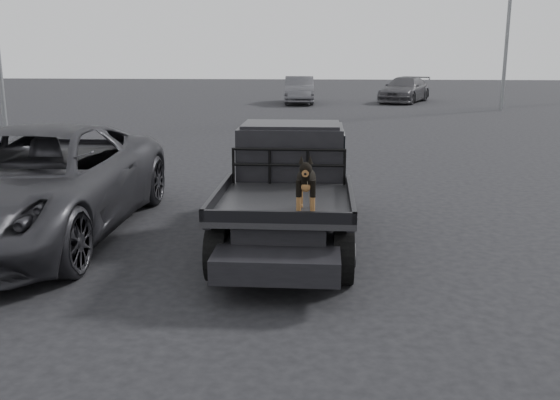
# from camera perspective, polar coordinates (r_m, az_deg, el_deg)

# --- Properties ---
(ground) EXTENTS (120.00, 120.00, 0.00)m
(ground) POSITION_cam_1_polar(r_m,az_deg,el_deg) (8.24, -2.44, -7.71)
(ground) COLOR black
(ground) RESTS_ON ground
(flatbed_ute) EXTENTS (2.00, 5.40, 0.92)m
(flatbed_ute) POSITION_cam_1_polar(r_m,az_deg,el_deg) (9.81, 0.71, -1.38)
(flatbed_ute) COLOR black
(flatbed_ute) RESTS_ON ground
(ute_cab) EXTENTS (1.72, 1.30, 0.88)m
(ute_cab) POSITION_cam_1_polar(r_m,az_deg,el_deg) (10.56, 1.03, 4.67)
(ute_cab) COLOR black
(ute_cab) RESTS_ON flatbed_ute
(headache_rack) EXTENTS (1.80, 0.08, 0.55)m
(headache_rack) POSITION_cam_1_polar(r_m,az_deg,el_deg) (9.85, 0.79, 3.06)
(headache_rack) COLOR black
(headache_rack) RESTS_ON flatbed_ute
(dog) EXTENTS (0.32, 0.60, 0.74)m
(dog) POSITION_cam_1_polar(r_m,az_deg,el_deg) (8.15, 2.41, 1.53)
(dog) COLOR black
(dog) RESTS_ON flatbed_ute
(parked_suv) EXTENTS (3.00, 6.43, 1.78)m
(parked_suv) POSITION_cam_1_polar(r_m,az_deg,el_deg) (10.82, -21.65, 1.40)
(parked_suv) COLOR #2D2D32
(parked_suv) RESTS_ON ground
(distant_car_a) EXTENTS (1.84, 4.73, 1.53)m
(distant_car_a) POSITION_cam_1_polar(r_m,az_deg,el_deg) (36.56, 1.77, 10.03)
(distant_car_a) COLOR #4C4C51
(distant_car_a) RESTS_ON ground
(distant_car_b) EXTENTS (3.87, 5.45, 1.47)m
(distant_car_b) POSITION_cam_1_polar(r_m,az_deg,el_deg) (38.08, 11.32, 9.87)
(distant_car_b) COLOR #424246
(distant_car_b) RESTS_ON ground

